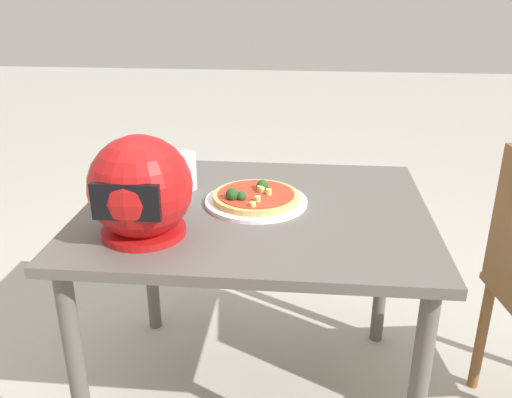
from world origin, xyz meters
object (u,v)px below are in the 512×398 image
object	(u,v)px
motorcycle_helmet	(140,189)
drinking_glass	(186,171)
dining_table	(255,234)
pizza	(256,196)

from	to	relation	value
motorcycle_helmet	drinking_glass	world-z (taller)	motorcycle_helmet
motorcycle_helmet	drinking_glass	xyz separation A→B (m)	(-0.04, -0.35, -0.07)
dining_table	drinking_glass	distance (m)	0.31
motorcycle_helmet	pizza	bearing A→B (deg)	-139.24
motorcycle_helmet	drinking_glass	bearing A→B (deg)	-96.79
pizza	drinking_glass	size ratio (longest dim) A/B	2.19
pizza	drinking_glass	xyz separation A→B (m)	(0.24, -0.11, 0.04)
dining_table	motorcycle_helmet	bearing A→B (deg)	37.39
pizza	motorcycle_helmet	size ratio (longest dim) A/B	0.97
pizza	motorcycle_helmet	xyz separation A→B (m)	(0.28, 0.24, 0.11)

